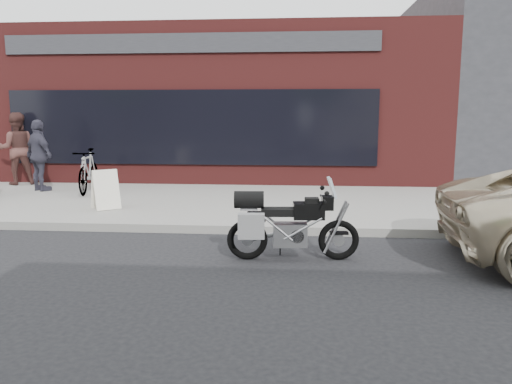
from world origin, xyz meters
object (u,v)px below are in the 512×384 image
object	(u,v)px
motorcycle	(284,225)
cafe_patron_right	(39,155)
cafe_patron_left	(17,149)
sandwich_sign	(105,189)
bicycle_rear	(88,171)

from	to	relation	value
motorcycle	cafe_patron_right	size ratio (longest dim) A/B	1.06
motorcycle	cafe_patron_left	world-z (taller)	cafe_patron_left
sandwich_sign	cafe_patron_right	distance (m)	3.35
cafe_patron_left	sandwich_sign	bearing A→B (deg)	113.36
bicycle_rear	cafe_patron_left	bearing A→B (deg)	144.59
motorcycle	bicycle_rear	bearing A→B (deg)	131.51
bicycle_rear	cafe_patron_left	size ratio (longest dim) A/B	0.91
bicycle_rear	cafe_patron_right	xyz separation A→B (m)	(-1.32, 0.18, 0.35)
sandwich_sign	cafe_patron_right	xyz separation A→B (m)	(-2.52, 2.16, 0.49)
bicycle_rear	sandwich_sign	bearing A→B (deg)	-68.04
bicycle_rear	sandwich_sign	size ratio (longest dim) A/B	2.23
sandwich_sign	cafe_patron_left	distance (m)	4.94
motorcycle	sandwich_sign	bearing A→B (deg)	138.71
motorcycle	cafe_patron_right	world-z (taller)	cafe_patron_right
motorcycle	sandwich_sign	distance (m)	4.66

